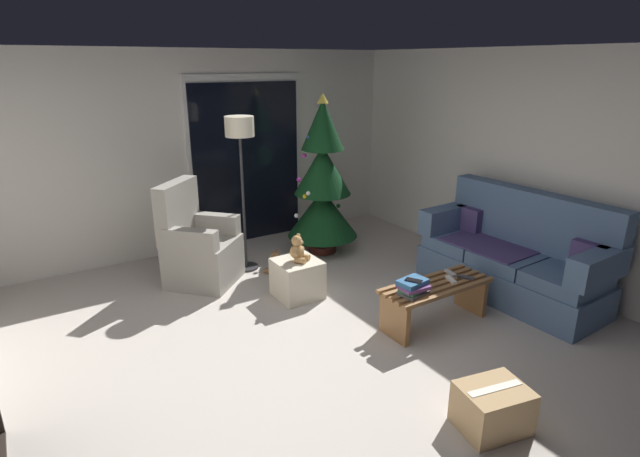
{
  "coord_description": "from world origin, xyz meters",
  "views": [
    {
      "loc": [
        -1.97,
        -3.03,
        2.35
      ],
      "look_at": [
        0.4,
        0.7,
        0.85
      ],
      "focal_mm": 27.76,
      "sensor_mm": 36.0,
      "label": 1
    }
  ],
  "objects_px": {
    "cell_phone": "(414,280)",
    "cardboard_box_taped_mid_floor": "(492,408)",
    "book_stack": "(413,287)",
    "floor_lamp": "(240,142)",
    "couch": "(514,258)",
    "remote_silver": "(450,273)",
    "armchair": "(198,248)",
    "ottoman": "(297,279)",
    "remote_white": "(451,280)",
    "teddy_bear_chestnut_by_tree": "(275,264)",
    "remote_black": "(419,283)",
    "coffee_table": "(435,297)",
    "christmas_tree": "(323,185)",
    "remote_graphite": "(466,277)",
    "teddy_bear_honey": "(298,250)"
  },
  "relations": [
    {
      "from": "remote_silver",
      "to": "cell_phone",
      "type": "bearing_deg",
      "value": 26.32
    },
    {
      "from": "teddy_bear_chestnut_by_tree",
      "to": "armchair",
      "type": "bearing_deg",
      "value": 162.35
    },
    {
      "from": "remote_silver",
      "to": "ottoman",
      "type": "height_order",
      "value": "remote_silver"
    },
    {
      "from": "remote_black",
      "to": "remote_white",
      "type": "bearing_deg",
      "value": 86.36
    },
    {
      "from": "remote_white",
      "to": "christmas_tree",
      "type": "xyz_separation_m",
      "value": [
        -0.04,
        2.16,
        0.46
      ]
    },
    {
      "from": "remote_silver",
      "to": "teddy_bear_chestnut_by_tree",
      "type": "bearing_deg",
      "value": -46.52
    },
    {
      "from": "armchair",
      "to": "ottoman",
      "type": "height_order",
      "value": "armchair"
    },
    {
      "from": "cell_phone",
      "to": "ottoman",
      "type": "bearing_deg",
      "value": 81.12
    },
    {
      "from": "remote_white",
      "to": "remote_black",
      "type": "distance_m",
      "value": 0.32
    },
    {
      "from": "book_stack",
      "to": "ottoman",
      "type": "bearing_deg",
      "value": 111.23
    },
    {
      "from": "coffee_table",
      "to": "christmas_tree",
      "type": "relative_size",
      "value": 0.55
    },
    {
      "from": "floor_lamp",
      "to": "teddy_bear_honey",
      "type": "xyz_separation_m",
      "value": [
        0.15,
        -0.99,
        -0.98
      ]
    },
    {
      "from": "remote_silver",
      "to": "teddy_bear_honey",
      "type": "distance_m",
      "value": 1.52
    },
    {
      "from": "remote_graphite",
      "to": "teddy_bear_honey",
      "type": "bearing_deg",
      "value": -78.75
    },
    {
      "from": "cell_phone",
      "to": "cardboard_box_taped_mid_floor",
      "type": "height_order",
      "value": "cell_phone"
    },
    {
      "from": "remote_white",
      "to": "floor_lamp",
      "type": "distance_m",
      "value": 2.68
    },
    {
      "from": "armchair",
      "to": "couch",
      "type": "bearing_deg",
      "value": -37.3
    },
    {
      "from": "remote_white",
      "to": "remote_silver",
      "type": "bearing_deg",
      "value": 64.8
    },
    {
      "from": "book_stack",
      "to": "armchair",
      "type": "height_order",
      "value": "armchair"
    },
    {
      "from": "couch",
      "to": "teddy_bear_chestnut_by_tree",
      "type": "bearing_deg",
      "value": 136.42
    },
    {
      "from": "remote_graphite",
      "to": "teddy_bear_honey",
      "type": "relative_size",
      "value": 0.55
    },
    {
      "from": "remote_white",
      "to": "cell_phone",
      "type": "distance_m",
      "value": 0.51
    },
    {
      "from": "teddy_bear_honey",
      "to": "remote_black",
      "type": "bearing_deg",
      "value": -59.38
    },
    {
      "from": "armchair",
      "to": "floor_lamp",
      "type": "bearing_deg",
      "value": 6.35
    },
    {
      "from": "remote_graphite",
      "to": "armchair",
      "type": "relative_size",
      "value": 0.14
    },
    {
      "from": "remote_white",
      "to": "teddy_bear_honey",
      "type": "bearing_deg",
      "value": 147.19
    },
    {
      "from": "couch",
      "to": "cardboard_box_taped_mid_floor",
      "type": "bearing_deg",
      "value": -145.56
    },
    {
      "from": "cell_phone",
      "to": "ottoman",
      "type": "distance_m",
      "value": 1.36
    },
    {
      "from": "couch",
      "to": "ottoman",
      "type": "distance_m",
      "value": 2.28
    },
    {
      "from": "coffee_table",
      "to": "remote_graphite",
      "type": "height_order",
      "value": "remote_graphite"
    },
    {
      "from": "ottoman",
      "to": "floor_lamp",
      "type": "bearing_deg",
      "value": 98.34
    },
    {
      "from": "couch",
      "to": "ottoman",
      "type": "height_order",
      "value": "couch"
    },
    {
      "from": "book_stack",
      "to": "teddy_bear_chestnut_by_tree",
      "type": "distance_m",
      "value": 1.94
    },
    {
      "from": "christmas_tree",
      "to": "remote_white",
      "type": "bearing_deg",
      "value": -89.05
    },
    {
      "from": "book_stack",
      "to": "armchair",
      "type": "xyz_separation_m",
      "value": [
        -1.2,
        2.13,
        -0.07
      ]
    },
    {
      "from": "remote_silver",
      "to": "christmas_tree",
      "type": "bearing_deg",
      "value": -72.03
    },
    {
      "from": "coffee_table",
      "to": "teddy_bear_chestnut_by_tree",
      "type": "xyz_separation_m",
      "value": [
        -0.72,
        1.83,
        -0.15
      ]
    },
    {
      "from": "couch",
      "to": "ottoman",
      "type": "bearing_deg",
      "value": 149.83
    },
    {
      "from": "teddy_bear_honey",
      "to": "cardboard_box_taped_mid_floor",
      "type": "height_order",
      "value": "teddy_bear_honey"
    },
    {
      "from": "coffee_table",
      "to": "remote_silver",
      "type": "xyz_separation_m",
      "value": [
        0.27,
        0.09,
        0.15
      ]
    },
    {
      "from": "cell_phone",
      "to": "teddy_bear_honey",
      "type": "xyz_separation_m",
      "value": [
        -0.46,
        1.22,
        -0.02
      ]
    },
    {
      "from": "remote_black",
      "to": "armchair",
      "type": "height_order",
      "value": "armchair"
    },
    {
      "from": "book_stack",
      "to": "floor_lamp",
      "type": "distance_m",
      "value": 2.5
    },
    {
      "from": "armchair",
      "to": "book_stack",
      "type": "bearing_deg",
      "value": -60.51
    },
    {
      "from": "christmas_tree",
      "to": "floor_lamp",
      "type": "bearing_deg",
      "value": 178.9
    },
    {
      "from": "remote_silver",
      "to": "teddy_bear_chestnut_by_tree",
      "type": "relative_size",
      "value": 0.55
    },
    {
      "from": "remote_silver",
      "to": "remote_black",
      "type": "distance_m",
      "value": 0.42
    },
    {
      "from": "armchair",
      "to": "christmas_tree",
      "type": "bearing_deg",
      "value": 1.56
    },
    {
      "from": "remote_graphite",
      "to": "christmas_tree",
      "type": "relative_size",
      "value": 0.08
    },
    {
      "from": "remote_black",
      "to": "floor_lamp",
      "type": "relative_size",
      "value": 0.09
    }
  ]
}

